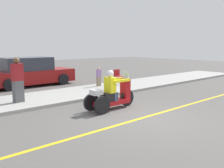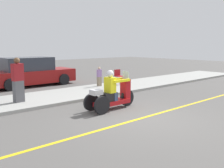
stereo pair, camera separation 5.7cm
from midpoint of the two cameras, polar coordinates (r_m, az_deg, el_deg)
name	(u,v)px [view 2 (the right image)]	position (r m, az deg, el deg)	size (l,w,h in m)	color
ground_plane	(142,118)	(8.07, 7.01, -7.77)	(60.00, 60.00, 0.00)	#565451
lane_stripe	(143,118)	(8.11, 7.22, -7.69)	(24.00, 0.12, 0.01)	gold
sidewalk_strip	(66,95)	(11.54, -10.28, -2.48)	(28.00, 2.80, 0.12)	#9E9E99
motorcycle_trike	(112,95)	(9.00, 0.15, -2.55)	(2.10, 0.70, 1.44)	black
spectator_near_curb	(18,81)	(10.21, -20.55, 0.69)	(0.44, 0.30, 1.72)	#515156
spectator_mid_group	(99,77)	(13.41, -2.81, 1.64)	(0.25, 0.15, 1.03)	gray
folding_chair_curbside	(119,75)	(14.10, 1.65, 2.04)	(0.47, 0.47, 0.82)	#A5A8AD
parked_car_lot_right	(30,73)	(14.92, -18.03, 2.52)	(4.77, 2.00, 1.63)	maroon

